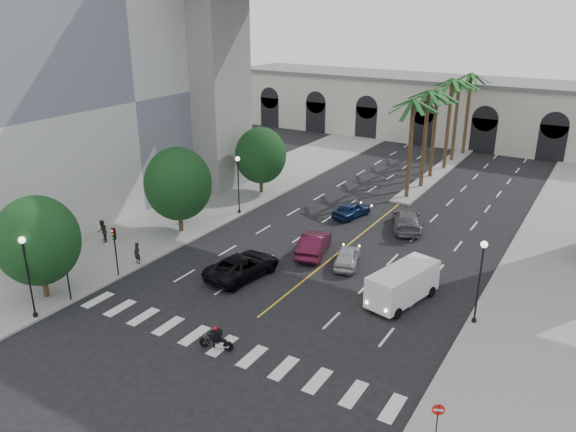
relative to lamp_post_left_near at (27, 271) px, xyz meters
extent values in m
plane|color=black|center=(11.40, 5.00, -3.22)|extent=(140.00, 140.00, 0.00)
cube|color=gray|center=(-3.60, 20.00, -3.15)|extent=(8.00, 100.00, 0.15)
cube|color=gray|center=(26.40, 20.00, -3.15)|extent=(8.00, 100.00, 0.15)
cube|color=gray|center=(11.40, 43.00, -3.12)|extent=(2.00, 24.00, 0.20)
cube|color=silver|center=(-15.60, 17.00, 6.78)|extent=(16.00, 32.00, 20.00)
cube|color=silver|center=(11.40, 60.00, 0.78)|extent=(70.00, 10.00, 8.00)
cube|color=slate|center=(11.40, 60.00, 5.03)|extent=(71.00, 10.50, 0.50)
cube|color=gray|center=(-7.10, 27.00, 7.18)|extent=(5.00, 6.00, 20.80)
cylinder|color=#47331E|center=(11.40, 33.00, 1.53)|extent=(0.40, 0.40, 9.50)
cylinder|color=#47331E|center=(11.50, 37.00, 1.68)|extent=(0.40, 0.40, 9.80)
cylinder|color=#47331E|center=(11.20, 41.00, 1.43)|extent=(0.40, 0.40, 9.30)
cylinder|color=#47331E|center=(11.55, 45.00, 1.83)|extent=(0.40, 0.40, 10.10)
cylinder|color=#47331E|center=(11.30, 49.00, 1.58)|extent=(0.40, 0.40, 9.60)
cylinder|color=#47331E|center=(11.60, 53.00, 1.73)|extent=(0.40, 0.40, 9.90)
cylinder|color=#382616|center=(-1.60, 2.00, -2.05)|extent=(0.36, 0.36, 2.34)
ellipsoid|color=black|center=(-1.60, 2.00, 0.81)|extent=(5.20, 5.20, 5.72)
cylinder|color=#382616|center=(-1.60, 15.00, -2.00)|extent=(0.36, 0.36, 2.45)
ellipsoid|color=black|center=(-1.60, 15.00, 0.99)|extent=(5.44, 5.44, 5.98)
cylinder|color=#382616|center=(-1.60, 27.00, -2.09)|extent=(0.36, 0.36, 2.27)
ellipsoid|color=black|center=(-1.60, 27.00, 0.68)|extent=(5.04, 5.04, 5.54)
cylinder|color=black|center=(0.00, 0.00, -3.04)|extent=(0.28, 0.28, 0.36)
cylinder|color=black|center=(0.00, 0.00, -0.62)|extent=(0.11, 0.11, 5.00)
sphere|color=white|center=(0.00, 0.00, 1.93)|extent=(0.40, 0.40, 0.40)
cylinder|color=black|center=(0.00, 21.00, -3.04)|extent=(0.28, 0.28, 0.36)
cylinder|color=black|center=(0.00, 21.00, -0.62)|extent=(0.11, 0.11, 5.00)
sphere|color=white|center=(0.00, 21.00, 1.93)|extent=(0.40, 0.40, 0.40)
cylinder|color=black|center=(22.80, 13.00, -3.04)|extent=(0.28, 0.28, 0.36)
cylinder|color=black|center=(22.80, 13.00, -0.62)|extent=(0.11, 0.11, 5.00)
sphere|color=white|center=(22.80, 13.00, 1.93)|extent=(0.40, 0.40, 0.40)
cylinder|color=black|center=(0.10, 2.50, -1.47)|extent=(0.10, 0.10, 3.50)
cube|color=black|center=(0.10, 2.50, 0.03)|extent=(0.25, 0.18, 0.80)
cylinder|color=black|center=(0.10, 6.50, -1.47)|extent=(0.10, 0.10, 3.50)
cube|color=black|center=(0.10, 6.50, 0.03)|extent=(0.25, 0.18, 0.80)
cylinder|color=black|center=(10.63, 2.91, -2.93)|extent=(0.59, 0.25, 0.59)
cylinder|color=black|center=(11.99, 3.27, -2.93)|extent=(0.59, 0.25, 0.59)
cube|color=silver|center=(11.36, 3.10, -2.85)|extent=(0.45, 0.37, 0.25)
cube|color=black|center=(11.22, 3.06, -2.58)|extent=(0.57, 0.35, 0.20)
cube|color=black|center=(11.64, 3.18, -2.62)|extent=(0.49, 0.34, 0.12)
cylinder|color=black|center=(10.84, 2.96, -2.36)|extent=(0.17, 0.53, 0.03)
cube|color=black|center=(11.42, 3.12, -2.24)|extent=(0.34, 0.42, 0.51)
cube|color=black|center=(11.57, 3.16, -2.20)|extent=(0.21, 0.32, 0.37)
sphere|color=#B70C1C|center=(11.29, 3.08, -1.91)|extent=(0.25, 0.25, 0.25)
imported|color=#AEACB1|center=(12.90, 16.39, -2.54)|extent=(2.74, 4.33, 1.37)
imported|color=#420D21|center=(9.90, 16.87, -2.39)|extent=(3.05, 5.34, 1.66)
imported|color=black|center=(7.44, 11.05, -2.42)|extent=(3.56, 6.13, 1.61)
imported|color=slate|center=(14.16, 25.40, -2.41)|extent=(4.21, 6.00, 1.61)
imported|color=#10214A|center=(8.96, 25.55, -2.53)|extent=(2.51, 4.33, 1.38)
cube|color=silver|center=(18.18, 13.35, -1.92)|extent=(3.26, 5.75, 2.01)
cube|color=black|center=(17.56, 10.86, -1.66)|extent=(1.86, 0.69, 0.85)
cylinder|color=black|center=(16.80, 11.72, -2.87)|extent=(0.44, 0.75, 0.70)
cylinder|color=black|center=(18.65, 11.26, -2.87)|extent=(0.44, 0.75, 0.70)
cylinder|color=black|center=(17.72, 15.43, -2.87)|extent=(0.44, 0.75, 0.70)
cylinder|color=black|center=(19.57, 14.97, -2.87)|extent=(0.44, 0.75, 0.70)
imported|color=black|center=(-0.10, 8.57, -2.26)|extent=(0.63, 0.45, 1.62)
imported|color=black|center=(-5.32, 10.04, -2.17)|extent=(1.11, 1.09, 1.80)
cylinder|color=black|center=(23.83, 2.05, -2.11)|extent=(0.05, 0.05, 2.22)
cylinder|color=red|center=(23.83, 2.05, -1.23)|extent=(0.52, 0.26, 0.56)
cube|color=silver|center=(23.83, 2.05, -1.23)|extent=(0.39, 0.19, 0.09)
camera|label=1|loc=(28.22, -17.40, 14.55)|focal=35.00mm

